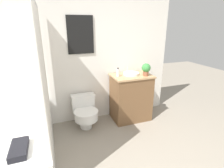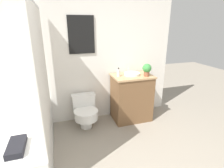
{
  "view_description": "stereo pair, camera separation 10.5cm",
  "coord_description": "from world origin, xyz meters",
  "px_view_note": "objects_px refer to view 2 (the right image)",
  "views": [
    {
      "loc": [
        -0.5,
        -0.83,
        1.73
      ],
      "look_at": [
        0.42,
        1.74,
        0.81
      ],
      "focal_mm": 28.0,
      "sensor_mm": 36.0,
      "label": 1
    },
    {
      "loc": [
        -0.4,
        -0.86,
        1.73
      ],
      "look_at": [
        0.42,
        1.74,
        0.81
      ],
      "focal_mm": 28.0,
      "sensor_mm": 36.0,
      "label": 2
    }
  ],
  "objects_px": {
    "sink": "(132,74)",
    "soap_bottle": "(118,73)",
    "toilet": "(85,111)",
    "potted_plant": "(147,69)"
  },
  "relations": [
    {
      "from": "toilet",
      "to": "soap_bottle",
      "type": "height_order",
      "value": "soap_bottle"
    },
    {
      "from": "sink",
      "to": "soap_bottle",
      "type": "height_order",
      "value": "soap_bottle"
    },
    {
      "from": "toilet",
      "to": "potted_plant",
      "type": "distance_m",
      "value": 1.31
    },
    {
      "from": "soap_bottle",
      "to": "potted_plant",
      "type": "distance_m",
      "value": 0.5
    },
    {
      "from": "soap_bottle",
      "to": "potted_plant",
      "type": "bearing_deg",
      "value": -16.09
    },
    {
      "from": "sink",
      "to": "soap_bottle",
      "type": "relative_size",
      "value": 2.08
    },
    {
      "from": "toilet",
      "to": "soap_bottle",
      "type": "distance_m",
      "value": 0.9
    },
    {
      "from": "toilet",
      "to": "sink",
      "type": "bearing_deg",
      "value": 1.14
    },
    {
      "from": "toilet",
      "to": "potted_plant",
      "type": "relative_size",
      "value": 2.5
    },
    {
      "from": "toilet",
      "to": "potted_plant",
      "type": "xyz_separation_m",
      "value": [
        1.09,
        -0.14,
        0.71
      ]
    }
  ]
}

